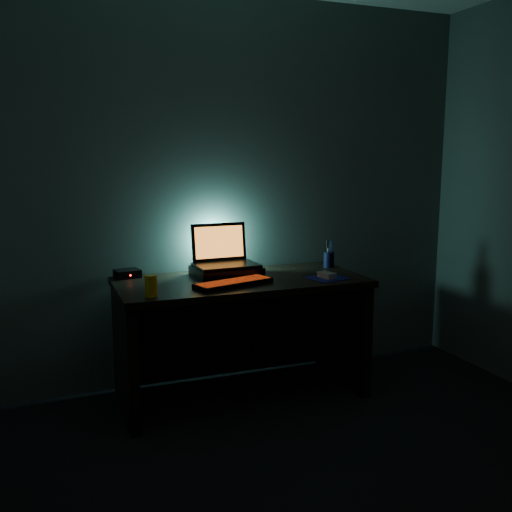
{
  "coord_description": "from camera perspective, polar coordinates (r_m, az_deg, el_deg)",
  "views": [
    {
      "loc": [
        -1.12,
        -1.58,
        1.48
      ],
      "look_at": [
        0.08,
        1.57,
        0.9
      ],
      "focal_mm": 40.0,
      "sensor_mm": 36.0,
      "label": 1
    }
  ],
  "objects": [
    {
      "name": "router",
      "position": [
        3.59,
        -12.74,
        -1.73
      ],
      "size": [
        0.16,
        0.14,
        0.05
      ],
      "rotation": [
        0.0,
        0.0,
        0.17
      ],
      "color": "black",
      "rests_on": "desk"
    },
    {
      "name": "keyboard",
      "position": [
        3.29,
        -2.26,
        -2.72
      ],
      "size": [
        0.49,
        0.28,
        0.03
      ],
      "rotation": [
        0.0,
        0.0,
        0.29
      ],
      "color": "black",
      "rests_on": "desk"
    },
    {
      "name": "juice_glass",
      "position": [
        3.08,
        -10.46,
        -2.94
      ],
      "size": [
        0.07,
        0.07,
        0.11
      ],
      "primitive_type": "cylinder",
      "rotation": [
        0.0,
        0.0,
        0.13
      ],
      "color": "yellow",
      "rests_on": "desk"
    },
    {
      "name": "laptop",
      "position": [
        3.58,
        -3.29,
        0.02
      ],
      "size": [
        0.39,
        0.3,
        0.26
      ],
      "rotation": [
        0.0,
        0.0,
        0.04
      ],
      "color": "black",
      "rests_on": "riser"
    },
    {
      "name": "desk",
      "position": [
        3.58,
        -1.76,
        -6.18
      ],
      "size": [
        1.5,
        0.7,
        0.75
      ],
      "color": "black",
      "rests_on": "ground"
    },
    {
      "name": "mousepad",
      "position": [
        3.51,
        7.08,
        -2.2
      ],
      "size": [
        0.26,
        0.25,
        0.0
      ],
      "primitive_type": "cube",
      "rotation": [
        0.0,
        0.0,
        0.25
      ],
      "color": "navy",
      "rests_on": "desk"
    },
    {
      "name": "room",
      "position": [
        1.95,
        14.46,
        2.76
      ],
      "size": [
        3.5,
        4.0,
        2.5
      ],
      "color": "black",
      "rests_on": "ground"
    },
    {
      "name": "riser",
      "position": [
        3.55,
        -2.99,
        -1.54
      ],
      "size": [
        0.41,
        0.32,
        0.06
      ],
      "primitive_type": "cube",
      "rotation": [
        0.0,
        0.0,
        0.04
      ],
      "color": "black",
      "rests_on": "desk"
    },
    {
      "name": "pen_cup",
      "position": [
        3.86,
        7.3,
        -0.34
      ],
      "size": [
        0.08,
        0.08,
        0.1
      ],
      "primitive_type": "cylinder",
      "rotation": [
        0.0,
        0.0,
        -0.07
      ],
      "color": "black",
      "rests_on": "desk"
    },
    {
      "name": "mouse",
      "position": [
        3.51,
        7.08,
        -1.9
      ],
      "size": [
        0.09,
        0.12,
        0.03
      ],
      "primitive_type": "cube",
      "rotation": [
        0.0,
        0.0,
        0.25
      ],
      "color": "#929498",
      "rests_on": "mousepad"
    }
  ]
}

